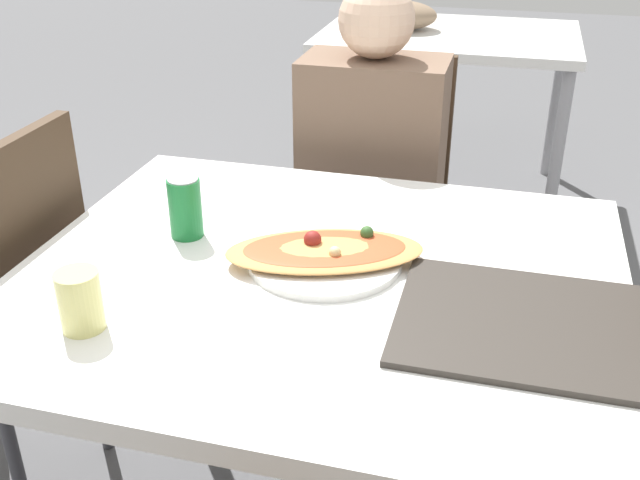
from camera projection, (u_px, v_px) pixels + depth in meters
dining_table at (320, 305)px, 1.42m from camera, size 1.11×0.95×0.75m
chair_far_seated at (377, 202)px, 2.19m from camera, size 0.40×0.40×0.94m
chair_side_left at (1, 310)px, 1.67m from camera, size 0.40×0.40×0.94m
person_seated at (371, 166)px, 2.02m from camera, size 0.38×0.25×1.17m
pizza_main at (323, 253)px, 1.41m from camera, size 0.41×0.30×0.06m
soda_can at (185, 207)px, 1.49m from camera, size 0.07×0.07×0.12m
drink_glass at (80, 301)px, 1.20m from camera, size 0.07×0.07×0.10m
serving_tray at (540, 326)px, 1.22m from camera, size 0.46×0.34×0.01m
background_table at (440, 44)px, 3.29m from camera, size 1.10×0.80×0.87m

